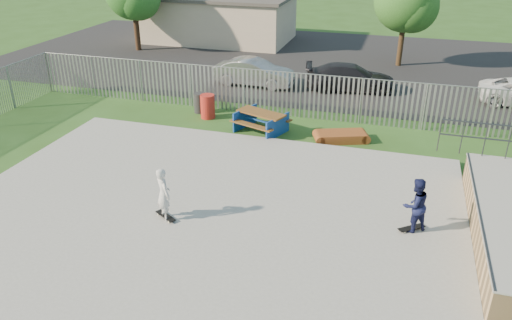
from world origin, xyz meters
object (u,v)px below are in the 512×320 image
(trash_bin_red, at_px, (208,106))
(skater_navy, at_px, (415,205))
(tree_mid, at_px, (406,0))
(skater_white, at_px, (164,194))
(car_dark, at_px, (350,77))
(trash_bin_grey, at_px, (200,103))
(funbox, at_px, (341,137))
(picnic_table, at_px, (261,122))
(car_silver, at_px, (254,72))

(trash_bin_red, height_order, skater_navy, skater_navy)
(trash_bin_red, distance_m, tree_mid, 14.34)
(skater_navy, relative_size, skater_white, 1.00)
(skater_white, bearing_deg, car_dark, -63.10)
(skater_white, bearing_deg, tree_mid, -65.14)
(skater_navy, bearing_deg, trash_bin_grey, -76.07)
(skater_white, bearing_deg, trash_bin_grey, -32.76)
(car_dark, relative_size, skater_navy, 2.91)
(trash_bin_red, height_order, car_dark, car_dark)
(trash_bin_grey, distance_m, car_dark, 8.09)
(skater_navy, height_order, skater_white, same)
(skater_navy, bearing_deg, funbox, -102.78)
(picnic_table, xyz_separation_m, funbox, (3.32, -0.02, -0.25))
(funbox, bearing_deg, skater_white, -139.52)
(funbox, xyz_separation_m, tree_mid, (1.71, 12.51, 3.64))
(picnic_table, xyz_separation_m, trash_bin_red, (-2.70, 0.87, 0.09))
(tree_mid, xyz_separation_m, skater_navy, (1.09, -18.53, -2.88))
(picnic_table, relative_size, tree_mid, 0.43)
(funbox, bearing_deg, car_dark, 73.20)
(car_silver, bearing_deg, funbox, -136.03)
(tree_mid, distance_m, skater_white, 20.94)
(trash_bin_grey, xyz_separation_m, car_silver, (1.16, 4.65, 0.26))
(funbox, distance_m, skater_white, 8.48)
(trash_bin_red, xyz_separation_m, car_silver, (0.56, 5.21, 0.19))
(picnic_table, relative_size, trash_bin_red, 2.34)
(trash_bin_red, bearing_deg, funbox, -8.43)
(trash_bin_red, height_order, trash_bin_grey, trash_bin_red)
(trash_bin_grey, bearing_deg, skater_white, -73.66)
(tree_mid, height_order, skater_navy, tree_mid)
(car_dark, xyz_separation_m, skater_navy, (3.29, -12.73, 0.25))
(picnic_table, height_order, car_silver, car_silver)
(trash_bin_grey, xyz_separation_m, skater_white, (2.60, -8.87, 0.49))
(funbox, xyz_separation_m, trash_bin_grey, (-6.62, 1.44, 0.27))
(tree_mid, bearing_deg, funbox, -97.77)
(trash_bin_red, xyz_separation_m, car_dark, (5.52, 5.83, 0.16))
(car_dark, height_order, skater_white, skater_white)
(picnic_table, bearing_deg, tree_mid, 88.47)
(trash_bin_red, height_order, tree_mid, tree_mid)
(car_silver, distance_m, skater_white, 13.60)
(trash_bin_grey, xyz_separation_m, tree_mid, (8.33, 11.07, 3.37))
(funbox, distance_m, tree_mid, 13.14)
(tree_mid, relative_size, skater_white, 3.59)
(car_silver, height_order, tree_mid, tree_mid)
(car_dark, bearing_deg, picnic_table, 146.77)
(car_silver, bearing_deg, trash_bin_red, 175.98)
(trash_bin_grey, bearing_deg, car_dark, 40.74)
(trash_bin_red, height_order, skater_white, skater_white)
(picnic_table, relative_size, skater_white, 1.56)
(funbox, bearing_deg, skater_navy, -86.14)
(tree_mid, bearing_deg, trash_bin_red, -123.63)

